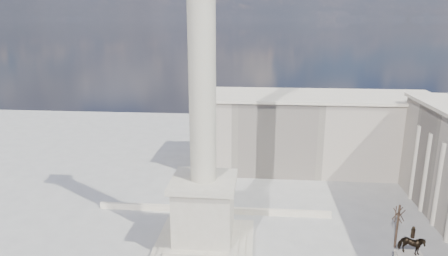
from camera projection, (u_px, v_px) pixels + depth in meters
name	position (u px, v px, depth m)	size (l,w,h in m)	color
nelsons_column	(203.00, 165.00, 54.88)	(14.00, 14.00, 49.85)	#B2A994
balustrade_wall	(213.00, 210.00, 68.70)	(40.00, 0.60, 1.10)	beige
building_northeast	(315.00, 132.00, 88.01)	(51.00, 17.00, 16.60)	beige
bare_tree_mid	(399.00, 213.00, 56.92)	(1.87, 1.87, 7.10)	#332319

